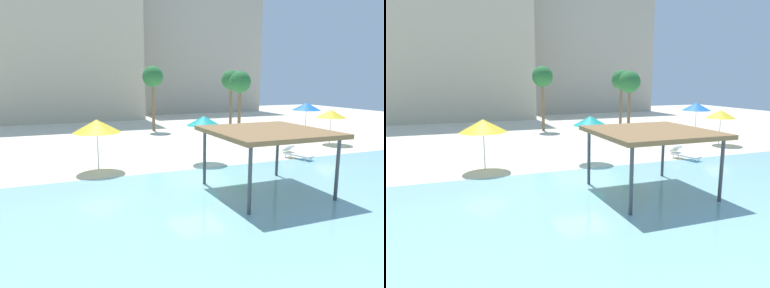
{
  "view_description": "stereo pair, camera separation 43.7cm",
  "coord_description": "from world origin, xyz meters",
  "views": [
    {
      "loc": [
        -6.15,
        -14.93,
        4.68
      ],
      "look_at": [
        0.56,
        2.0,
        1.3
      ],
      "focal_mm": 32.29,
      "sensor_mm": 36.0,
      "label": 1
    },
    {
      "loc": [
        -5.74,
        -15.09,
        4.68
      ],
      "look_at": [
        0.56,
        2.0,
        1.3
      ],
      "focal_mm": 32.29,
      "sensor_mm": 36.0,
      "label": 2
    }
  ],
  "objects": [
    {
      "name": "lagoon_water",
      "position": [
        0.0,
        -5.25,
        0.02
      ],
      "size": [
        44.0,
        13.5,
        0.04
      ],
      "primitive_type": "cube",
      "color": "#8CC6CC",
      "rests_on": "ground"
    },
    {
      "name": "shade_pavilion",
      "position": [
        1.88,
        -3.06,
        2.53
      ],
      "size": [
        4.59,
        4.59,
        2.68
      ],
      "color": "#42474C",
      "rests_on": "ground"
    },
    {
      "name": "beach_umbrella_yellow_3",
      "position": [
        12.72,
        4.84,
        2.24
      ],
      "size": [
        2.11,
        2.11,
        2.53
      ],
      "color": "silver",
      "rests_on": "ground"
    },
    {
      "name": "palm_tree_3",
      "position": [
        10.11,
        15.63,
        4.58
      ],
      "size": [
        1.9,
        1.9,
        5.65
      ],
      "color": "brown",
      "rests_on": "ground"
    },
    {
      "name": "beach_umbrella_teal_2",
      "position": [
        1.62,
        2.86,
        2.42
      ],
      "size": [
        1.96,
        1.96,
        2.69
      ],
      "color": "silver",
      "rests_on": "ground"
    },
    {
      "name": "lounge_chair_1",
      "position": [
        7.18,
        1.67,
        0.33
      ],
      "size": [
        1.08,
        1.99,
        0.74
      ],
      "rotation": [
        0.0,
        0.0,
        -1.3
      ],
      "color": "white",
      "rests_on": "ground"
    },
    {
      "name": "beach_umbrella_blue_4",
      "position": [
        13.42,
        8.42,
        2.52
      ],
      "size": [
        2.33,
        2.33,
        2.84
      ],
      "color": "silver",
      "rests_on": "ground"
    },
    {
      "name": "palm_tree_2",
      "position": [
        2.32,
        16.14,
        4.87
      ],
      "size": [
        1.9,
        1.9,
        5.96
      ],
      "color": "brown",
      "rests_on": "ground"
    },
    {
      "name": "hotel_block_0",
      "position": [
        -5.98,
        30.61,
        9.77
      ],
      "size": [
        19.73,
        10.42,
        19.54
      ],
      "primitive_type": "cube",
      "color": "beige",
      "rests_on": "ground"
    },
    {
      "name": "hotel_block_1",
      "position": [
        14.02,
        35.19,
        8.23
      ],
      "size": [
        18.07,
        9.05,
        16.46
      ],
      "primitive_type": "cube",
      "color": "#B2A893",
      "rests_on": "ground"
    },
    {
      "name": "beach_umbrella_yellow_1",
      "position": [
        -4.23,
        3.18,
        2.36
      ],
      "size": [
        2.43,
        2.43,
        2.7
      ],
      "color": "silver",
      "rests_on": "ground"
    },
    {
      "name": "ground_plane",
      "position": [
        0.0,
        0.0,
        0.0
      ],
      "size": [
        80.0,
        80.0,
        0.0
      ],
      "primitive_type": "plane",
      "color": "beige"
    },
    {
      "name": "palm_tree_0",
      "position": [
        9.02,
        11.95,
        4.42
      ],
      "size": [
        1.9,
        1.9,
        5.48
      ],
      "color": "brown",
      "rests_on": "ground"
    }
  ]
}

